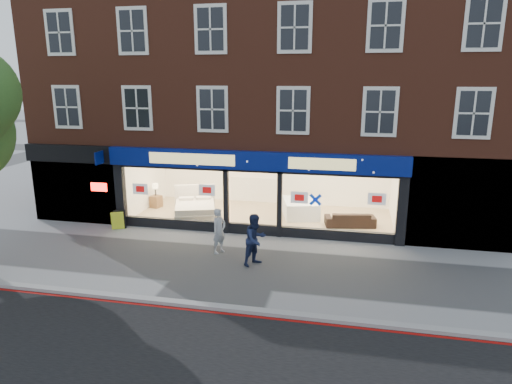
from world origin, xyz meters
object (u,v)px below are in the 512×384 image
(a_board, at_px, (119,220))
(display_bed, at_px, (195,209))
(mattress_stack, at_px, (301,208))
(sofa, at_px, (350,219))
(pedestrian_grey, at_px, (219,231))
(pedestrian_blue, at_px, (255,240))

(a_board, bearing_deg, display_bed, 13.91)
(a_board, bearing_deg, mattress_stack, -1.28)
(sofa, distance_m, a_board, 9.33)
(display_bed, bearing_deg, sofa, -18.56)
(display_bed, distance_m, pedestrian_grey, 4.16)
(sofa, xyz_separation_m, pedestrian_grey, (-4.43, -3.61, 0.41))
(mattress_stack, height_order, pedestrian_grey, pedestrian_grey)
(sofa, xyz_separation_m, a_board, (-9.10, -2.04, -0.01))
(display_bed, relative_size, pedestrian_grey, 1.61)
(mattress_stack, relative_size, sofa, 1.05)
(pedestrian_grey, height_order, pedestrian_blue, pedestrian_blue)
(display_bed, height_order, a_board, display_bed)
(mattress_stack, xyz_separation_m, pedestrian_grey, (-2.33, -4.52, 0.34))
(pedestrian_grey, bearing_deg, display_bed, 58.56)
(a_board, xyz_separation_m, pedestrian_blue, (6.12, -2.33, 0.48))
(pedestrian_grey, bearing_deg, pedestrian_blue, -90.10)
(sofa, xyz_separation_m, pedestrian_blue, (-2.99, -4.37, 0.47))
(pedestrian_grey, bearing_deg, sofa, -23.26)
(sofa, relative_size, pedestrian_blue, 1.16)
(sofa, height_order, pedestrian_grey, pedestrian_grey)
(mattress_stack, bearing_deg, a_board, -157.12)
(a_board, bearing_deg, sofa, -11.53)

